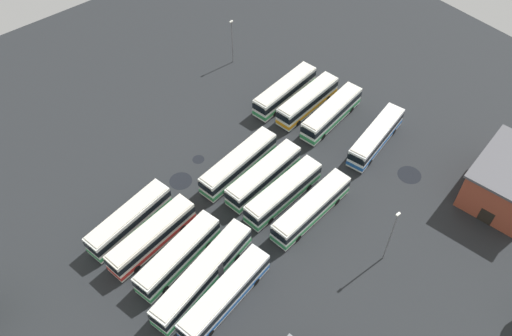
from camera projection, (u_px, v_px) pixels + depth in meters
ground_plane at (261, 185)px, 70.86m from camera, size 112.52×112.52×0.00m
bus_row0_slot0 at (285, 91)px, 80.72m from camera, size 12.67×4.55×3.43m
bus_row0_slot1 at (308, 101)px, 79.27m from camera, size 12.14×4.26×3.43m
bus_row0_slot2 at (332, 113)px, 77.50m from camera, size 12.43×4.74×3.43m
bus_row0_slot4 at (376, 137)px, 74.30m from camera, size 12.39×5.46×3.43m
bus_row1_slot1 at (239, 163)px, 71.01m from camera, size 13.15×4.62×3.43m
bus_row1_slot2 at (264, 175)px, 69.61m from camera, size 12.57×4.28×3.43m
bus_row1_slot3 at (283, 192)px, 67.74m from camera, size 12.48×3.95×3.43m
bus_row1_slot4 at (311, 208)px, 66.07m from camera, size 12.94×4.09×3.43m
bus_row2_slot0 at (129, 220)px, 64.92m from camera, size 12.31×4.92×3.43m
bus_row2_slot1 at (152, 236)px, 63.30m from camera, size 12.55×4.64×3.43m
bus_row2_slot2 at (178, 255)px, 61.59m from camera, size 12.46×5.19×3.43m
bus_row2_slot3 at (203, 274)px, 59.94m from camera, size 15.40×6.22×3.43m
bus_row2_slot4 at (225, 295)px, 58.23m from camera, size 13.22×5.14×3.43m
depot_building at (509, 181)px, 67.33m from camera, size 13.12×10.80×6.13m
lamp_post_far_corner at (232, 40)px, 84.97m from camera, size 0.56×0.28×8.01m
lamp_post_mid_lot at (391, 235)px, 59.58m from camera, size 0.56×0.28×9.25m
puddle_between_rows at (409, 175)px, 72.02m from camera, size 3.28×3.28×0.01m
puddle_front_lane at (181, 181)px, 71.32m from camera, size 3.14×3.14×0.01m
puddle_centre_drain at (198, 159)px, 73.89m from camera, size 1.70×1.70×0.01m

